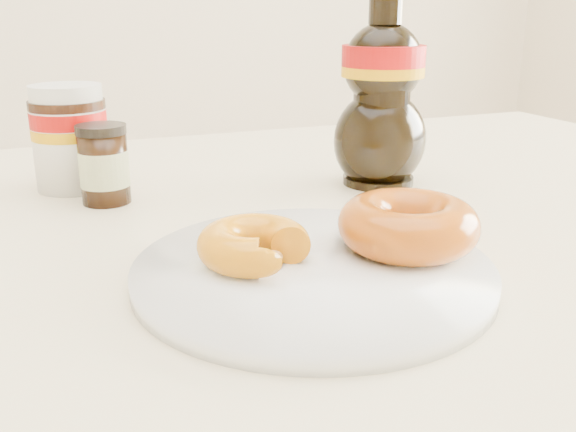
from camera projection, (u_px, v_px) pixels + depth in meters
name	position (u px, v px, depth m)	size (l,w,h in m)	color
dining_table	(256.00, 305.00, 0.63)	(1.40, 0.90, 0.75)	beige
plate	(313.00, 270.00, 0.48)	(0.27, 0.27, 0.01)	white
donut_bitten	(254.00, 244.00, 0.47)	(0.08, 0.08, 0.03)	orange
donut_whole	(408.00, 225.00, 0.50)	(0.11, 0.11, 0.04)	#AB4C0B
nutella_jar	(70.00, 133.00, 0.71)	(0.08, 0.08, 0.12)	white
syrup_bottle	(382.00, 92.00, 0.71)	(0.11, 0.09, 0.21)	black
dark_jar	(104.00, 165.00, 0.66)	(0.05, 0.05, 0.08)	black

